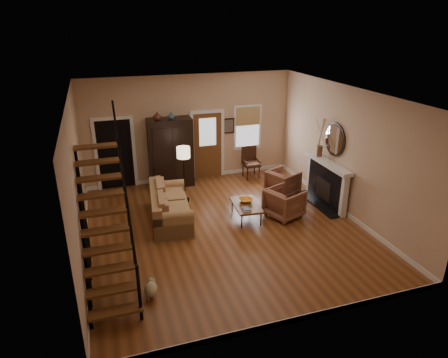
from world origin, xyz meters
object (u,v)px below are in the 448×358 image
object	(u,v)px
armoire	(171,153)
floor_lamp	(184,174)
side_chair	(251,163)
coffee_table	(246,211)
armchair_left	(284,203)
armchair_right	(283,182)
sofa	(170,206)

from	to	relation	value
armoire	floor_lamp	world-z (taller)	armoire
floor_lamp	side_chair	distance (m)	2.66
floor_lamp	side_chair	xyz separation A→B (m)	(2.42, 1.05, -0.28)
coffee_table	armchair_left	world-z (taller)	armchair_left
floor_lamp	side_chair	world-z (taller)	floor_lamp
armoire	side_chair	bearing A→B (deg)	-4.48
armoire	floor_lamp	size ratio (longest dim) A/B	1.32
floor_lamp	armoire	bearing A→B (deg)	95.73
side_chair	armoire	bearing A→B (deg)	175.52
armchair_left	side_chair	world-z (taller)	side_chair
coffee_table	side_chair	world-z (taller)	side_chair
armchair_left	armchair_right	xyz separation A→B (m)	(0.59, 1.31, -0.02)
sofa	armchair_right	size ratio (longest dim) A/B	2.68
coffee_table	armchair_right	xyz separation A→B (m)	(1.58, 1.12, 0.16)
sofa	floor_lamp	bearing A→B (deg)	65.64
armoire	floor_lamp	distance (m)	1.28
coffee_table	floor_lamp	distance (m)	2.09
armchair_left	side_chair	bearing A→B (deg)	-25.42
armchair_right	floor_lamp	bearing A→B (deg)	57.29
sofa	armchair_right	bearing A→B (deg)	15.99
armchair_left	coffee_table	bearing A→B (deg)	57.76
armoire	sofa	distance (m)	2.44
floor_lamp	coffee_table	bearing A→B (deg)	-51.50
armchair_left	armchair_right	size ratio (longest dim) A/B	1.05
armchair_right	armchair_left	bearing A→B (deg)	131.91
coffee_table	side_chair	size ratio (longest dim) A/B	1.04
armoire	sofa	bearing A→B (deg)	-102.09
armoire	floor_lamp	xyz separation A→B (m)	(0.13, -1.25, -0.26)
armchair_left	armoire	bearing A→B (deg)	16.59
armchair_left	floor_lamp	world-z (taller)	floor_lamp
coffee_table	armchair_right	world-z (taller)	armchair_right
armchair_left	floor_lamp	bearing A→B (deg)	30.28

